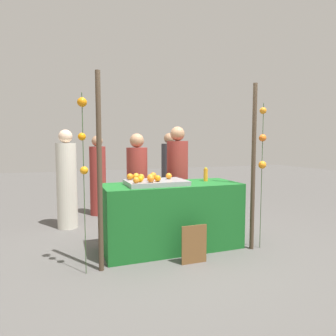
{
  "coord_description": "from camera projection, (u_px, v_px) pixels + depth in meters",
  "views": [
    {
      "loc": [
        -1.38,
        -3.68,
        1.43
      ],
      "look_at": [
        0.0,
        0.15,
        1.08
      ],
      "focal_mm": 31.47,
      "sensor_mm": 36.0,
      "label": 1
    }
  ],
  "objects": [
    {
      "name": "orange_6",
      "position": [
        158.0,
        178.0,
        3.71
      ],
      "size": [
        0.08,
        0.08,
        0.08
      ],
      "primitive_type": "sphere",
      "color": "orange",
      "rests_on": "orange_tray"
    },
    {
      "name": "orange_2",
      "position": [
        140.0,
        179.0,
        3.66
      ],
      "size": [
        0.08,
        0.08,
        0.08
      ],
      "primitive_type": "sphere",
      "color": "orange",
      "rests_on": "orange_tray"
    },
    {
      "name": "crowd_person_0",
      "position": [
        67.0,
        183.0,
        4.92
      ],
      "size": [
        0.33,
        0.33,
        1.65
      ],
      "color": "beige",
      "rests_on": "ground_plane"
    },
    {
      "name": "orange_3",
      "position": [
        151.0,
        179.0,
        3.64
      ],
      "size": [
        0.09,
        0.09,
        0.09
      ],
      "primitive_type": "sphere",
      "color": "orange",
      "rests_on": "orange_tray"
    },
    {
      "name": "ground_plane",
      "position": [
        172.0,
        247.0,
        4.04
      ],
      "size": [
        24.0,
        24.0,
        0.0
      ],
      "primitive_type": "plane",
      "color": "#565451"
    },
    {
      "name": "orange_9",
      "position": [
        153.0,
        176.0,
        3.99
      ],
      "size": [
        0.09,
        0.09,
        0.09
      ],
      "primitive_type": "sphere",
      "color": "orange",
      "rests_on": "orange_tray"
    },
    {
      "name": "orange_5",
      "position": [
        141.0,
        177.0,
        3.83
      ],
      "size": [
        0.08,
        0.08,
        0.08
      ],
      "primitive_type": "sphere",
      "color": "orange",
      "rests_on": "orange_tray"
    },
    {
      "name": "vendor_left",
      "position": [
        137.0,
        189.0,
        4.49
      ],
      "size": [
        0.32,
        0.32,
        1.57
      ],
      "color": "maroon",
      "rests_on": "ground_plane"
    },
    {
      "name": "canopy_post_right",
      "position": [
        253.0,
        168.0,
        3.9
      ],
      "size": [
        0.06,
        0.06,
        2.21
      ],
      "primitive_type": "cylinder",
      "color": "#473828",
      "rests_on": "ground_plane"
    },
    {
      "name": "crowd_person_2",
      "position": [
        98.0,
        178.0,
        5.85
      ],
      "size": [
        0.32,
        0.32,
        1.57
      ],
      "color": "maroon",
      "rests_on": "ground_plane"
    },
    {
      "name": "juice_bottle",
      "position": [
        206.0,
        175.0,
        4.23
      ],
      "size": [
        0.06,
        0.06,
        0.2
      ],
      "color": "orange",
      "rests_on": "stall_counter"
    },
    {
      "name": "orange_tray",
      "position": [
        156.0,
        183.0,
        3.85
      ],
      "size": [
        0.78,
        0.52,
        0.06
      ],
      "primitive_type": "cube",
      "color": "gray",
      "rests_on": "stall_counter"
    },
    {
      "name": "chalkboard_sign",
      "position": [
        194.0,
        245.0,
        3.5
      ],
      "size": [
        0.32,
        0.03,
        0.48
      ],
      "color": "brown",
      "rests_on": "ground_plane"
    },
    {
      "name": "garland_strand_right",
      "position": [
        263.0,
        143.0,
        3.91
      ],
      "size": [
        0.11,
        0.11,
        1.96
      ],
      "color": "#2D4C23",
      "rests_on": "ground_plane"
    },
    {
      "name": "canopy_post_left",
      "position": [
        100.0,
        173.0,
        3.22
      ],
      "size": [
        0.06,
        0.06,
        2.21
      ],
      "primitive_type": "cylinder",
      "color": "#473828",
      "rests_on": "ground_plane"
    },
    {
      "name": "stall_counter",
      "position": [
        172.0,
        216.0,
        4.0
      ],
      "size": [
        1.84,
        0.75,
        0.88
      ],
      "primitive_type": "cube",
      "color": "#196023",
      "rests_on": "ground_plane"
    },
    {
      "name": "orange_0",
      "position": [
        151.0,
        177.0,
        3.81
      ],
      "size": [
        0.09,
        0.09,
        0.09
      ],
      "primitive_type": "sphere",
      "color": "orange",
      "rests_on": "orange_tray"
    },
    {
      "name": "orange_1",
      "position": [
        130.0,
        177.0,
        3.9
      ],
      "size": [
        0.08,
        0.08,
        0.08
      ],
      "primitive_type": "sphere",
      "color": "orange",
      "rests_on": "orange_tray"
    },
    {
      "name": "orange_7",
      "position": [
        169.0,
        176.0,
        3.98
      ],
      "size": [
        0.08,
        0.08,
        0.08
      ],
      "primitive_type": "sphere",
      "color": "orange",
      "rests_on": "orange_tray"
    },
    {
      "name": "crowd_person_1",
      "position": [
        169.0,
        175.0,
        6.25
      ],
      "size": [
        0.33,
        0.33,
        1.64
      ],
      "color": "#333338",
      "rests_on": "ground_plane"
    },
    {
      "name": "garland_strand_left",
      "position": [
        83.0,
        134.0,
        3.1
      ],
      "size": [
        0.1,
        0.1,
        1.96
      ],
      "color": "#2D4C23",
      "rests_on": "ground_plane"
    },
    {
      "name": "vendor_right",
      "position": [
        177.0,
        183.0,
        4.74
      ],
      "size": [
        0.34,
        0.34,
        1.69
      ],
      "color": "maroon",
      "rests_on": "ground_plane"
    },
    {
      "name": "orange_8",
      "position": [
        136.0,
        180.0,
        3.57
      ],
      "size": [
        0.08,
        0.08,
        0.08
      ],
      "primitive_type": "sphere",
      "color": "orange",
      "rests_on": "orange_tray"
    },
    {
      "name": "orange_4",
      "position": [
        136.0,
        176.0,
        3.92
      ],
      "size": [
        0.09,
        0.09,
        0.09
      ],
      "primitive_type": "sphere",
      "color": "orange",
      "rests_on": "orange_tray"
    }
  ]
}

